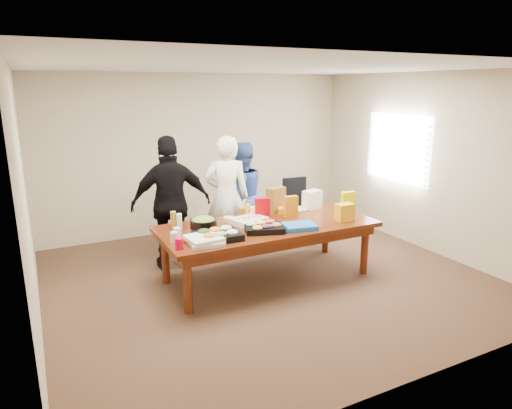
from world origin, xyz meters
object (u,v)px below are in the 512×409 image
person_right (241,196)px  salad_bowl (203,223)px  office_chair (300,212)px  sheet_cake (249,221)px  person_center (227,197)px  conference_table (268,251)px

person_right → salad_bowl: person_right is taller
salad_bowl → office_chair: bearing=23.1°
sheet_cake → salad_bowl: 0.60m
person_center → sheet_cake: (-0.08, -0.90, -0.12)m
person_center → sheet_cake: 0.92m
conference_table → salad_bowl: bearing=163.5°
person_center → salad_bowl: bearing=71.8°
conference_table → person_right: person_right is taller
conference_table → sheet_cake: bearing=147.3°
person_center → salad_bowl: (-0.67, -0.80, -0.10)m
sheet_cake → salad_bowl: (-0.59, 0.10, 0.02)m
conference_table → office_chair: 1.61m
person_center → person_right: size_ratio=1.09×
sheet_cake → person_right: bearing=54.1°
office_chair → salad_bowl: 2.17m
person_right → conference_table: bearing=73.7°
person_center → person_right: (0.32, 0.21, -0.07)m
office_chair → person_right: (-0.99, 0.17, 0.34)m
sheet_cake → salad_bowl: salad_bowl is taller
person_center → person_right: bearing=-125.7°
conference_table → salad_bowl: size_ratio=8.24×
conference_table → sheet_cake: size_ratio=6.43×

